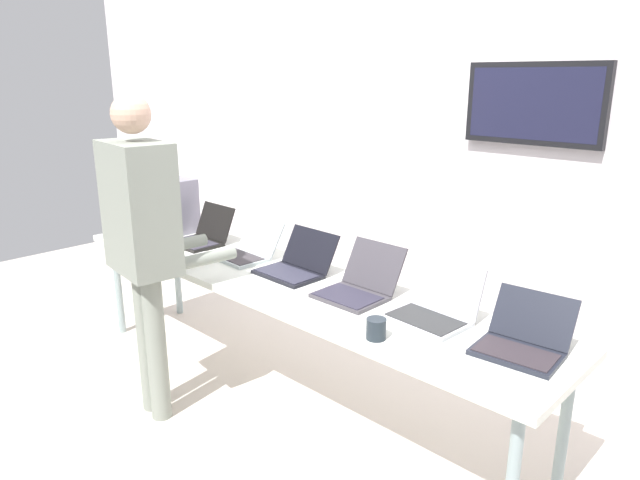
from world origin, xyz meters
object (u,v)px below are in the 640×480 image
object	(u,v)px
coffee_mug	(376,329)
equipment_box	(165,205)
laptop_station_1	(248,249)
laptop_station_3	(359,285)
laptop_station_4	(435,307)
workbench	(284,285)
laptop_station_0	(203,235)
laptop_station_2	(296,264)
person	(143,230)
laptop_station_5	(523,339)

from	to	relation	value
coffee_mug	equipment_box	bearing A→B (deg)	171.33
laptop_station_1	laptop_station_3	bearing A→B (deg)	-0.48
laptop_station_1	laptop_station_4	distance (m)	1.37
workbench	laptop_station_0	xyz separation A→B (m)	(-0.90, 0.09, 0.10)
laptop_station_2	person	distance (m)	0.87
equipment_box	laptop_station_0	distance (m)	0.48
laptop_station_1	laptop_station_4	world-z (taller)	laptop_station_4
equipment_box	laptop_station_5	xyz separation A→B (m)	(2.75, -0.01, -0.14)
laptop_station_0	laptop_station_3	size ratio (longest dim) A/B	0.90
laptop_station_1	laptop_station_2	xyz separation A→B (m)	(0.44, 0.00, 0.00)
laptop_station_1	person	size ratio (longest dim) A/B	0.21
laptop_station_4	laptop_station_2	bearing A→B (deg)	-179.62
laptop_station_2	coffee_mug	size ratio (longest dim) A/B	4.12
laptop_station_4	laptop_station_5	distance (m)	0.44
laptop_station_5	laptop_station_2	bearing A→B (deg)	179.28
person	laptop_station_4	bearing A→B (deg)	28.53
person	coffee_mug	xyz separation A→B (m)	(1.27, 0.37, -0.28)
laptop_station_1	laptop_station_2	size ratio (longest dim) A/B	0.98
laptop_station_3	laptop_station_4	distance (m)	0.45
person	coffee_mug	size ratio (longest dim) A/B	19.10
laptop_station_5	laptop_station_4	bearing A→B (deg)	176.95
equipment_box	laptop_station_1	bearing A→B (deg)	0.43
workbench	person	world-z (taller)	person
equipment_box	person	distance (m)	1.21
laptop_station_1	laptop_station_2	world-z (taller)	laptop_station_2
laptop_station_0	laptop_station_2	distance (m)	0.91
workbench	equipment_box	bearing A→B (deg)	176.20
laptop_station_0	laptop_station_1	world-z (taller)	laptop_station_0
equipment_box	coffee_mug	distance (m)	2.27
laptop_station_3	person	xyz separation A→B (m)	(-0.89, -0.71, 0.27)
person	coffee_mug	bearing A→B (deg)	16.32
laptop_station_4	equipment_box	bearing A→B (deg)	-179.62
workbench	laptop_station_5	distance (m)	1.38
laptop_station_3	laptop_station_5	world-z (taller)	laptop_station_3
laptop_station_4	coffee_mug	world-z (taller)	laptop_station_4
laptop_station_5	person	bearing A→B (deg)	-158.41
laptop_station_3	person	world-z (taller)	person
workbench	laptop_station_1	bearing A→B (deg)	167.38
laptop_station_5	person	world-z (taller)	person
laptop_station_4	laptop_station_5	world-z (taller)	laptop_station_4
laptop_station_3	workbench	bearing A→B (deg)	-169.45
workbench	laptop_station_4	distance (m)	0.95
laptop_station_2	laptop_station_5	size ratio (longest dim) A/B	1.03
workbench	coffee_mug	xyz separation A→B (m)	(0.87, -0.25, 0.09)
workbench	laptop_station_5	world-z (taller)	laptop_station_5
laptop_station_2	laptop_station_4	size ratio (longest dim) A/B	1.02
workbench	equipment_box	distance (m)	1.39
laptop_station_1	laptop_station_2	distance (m)	0.44
laptop_station_2	coffee_mug	xyz separation A→B (m)	(0.86, -0.35, -0.01)
laptop_station_0	laptop_station_2	xyz separation A→B (m)	(0.91, 0.01, -0.00)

